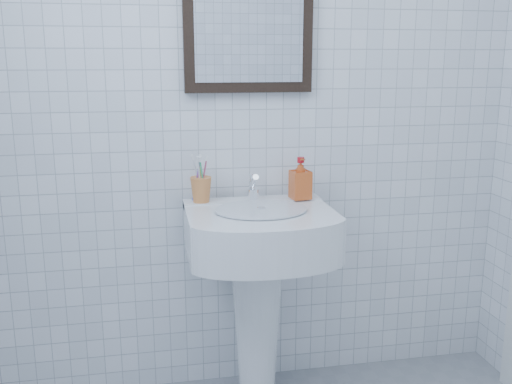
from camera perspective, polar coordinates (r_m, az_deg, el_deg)
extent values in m
cube|color=white|center=(2.28, -0.65, 10.20)|extent=(2.20, 0.02, 2.50)
cone|color=white|center=(2.33, 0.11, -13.06)|extent=(0.21, 0.21, 0.68)
cube|color=white|center=(2.14, 0.36, -3.90)|extent=(0.54, 0.39, 0.16)
cube|color=white|center=(2.26, -0.38, -1.05)|extent=(0.54, 0.10, 0.03)
cylinder|color=silver|center=(2.08, 0.52, -1.73)|extent=(0.34, 0.34, 0.01)
cylinder|color=white|center=(2.23, -0.27, -0.27)|extent=(0.05, 0.05, 0.05)
cylinder|color=white|center=(2.20, -0.20, 1.04)|extent=(0.02, 0.09, 0.07)
cylinder|color=white|center=(2.24, -0.35, 0.75)|extent=(0.03, 0.05, 0.08)
imported|color=#C24812|center=(2.25, 4.46, 1.40)|extent=(0.08, 0.08, 0.17)
cube|color=black|center=(2.27, -0.75, 17.76)|extent=(0.50, 0.04, 0.62)
cube|color=silver|center=(2.25, -0.67, 17.80)|extent=(0.42, 0.00, 0.54)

